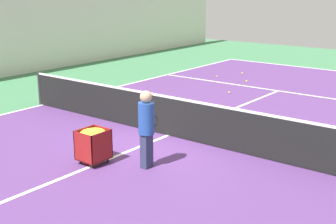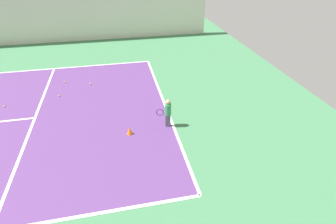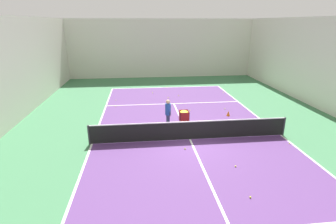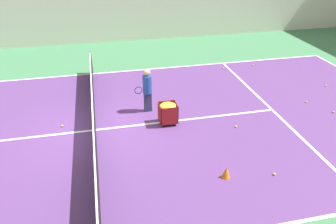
% 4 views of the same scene
% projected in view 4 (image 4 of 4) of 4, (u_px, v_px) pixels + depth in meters
% --- Properties ---
extents(ground_plane, '(37.62, 37.62, 0.00)m').
position_uv_depth(ground_plane, '(96.00, 130.00, 11.02)').
color(ground_plane, '#3D754C').
extents(court_playing_area, '(10.15, 23.66, 0.00)m').
position_uv_depth(court_playing_area, '(96.00, 130.00, 11.02)').
color(court_playing_area, '#563370').
rests_on(court_playing_area, ground).
extents(line_sideline_left, '(0.10, 23.66, 0.00)m').
position_uv_depth(line_sideline_left, '(92.00, 74.00, 15.35)').
color(line_sideline_left, white).
rests_on(line_sideline_left, ground).
extents(line_service_far, '(10.15, 0.10, 0.00)m').
position_uv_depth(line_service_far, '(272.00, 110.00, 12.26)').
color(line_service_far, white).
rests_on(line_service_far, ground).
extents(line_centre_service, '(0.10, 13.01, 0.00)m').
position_uv_depth(line_centre_service, '(96.00, 130.00, 11.02)').
color(line_centre_service, white).
rests_on(line_centre_service, ground).
extents(tennis_net, '(10.45, 0.10, 1.04)m').
position_uv_depth(tennis_net, '(94.00, 116.00, 10.76)').
color(tennis_net, '#2D2D33').
rests_on(tennis_net, ground).
extents(coach_at_net, '(0.36, 0.66, 1.66)m').
position_uv_depth(coach_at_net, '(147.00, 88.00, 11.75)').
color(coach_at_net, '#2D3351').
rests_on(coach_at_net, ground).
extents(ball_cart, '(0.56, 0.61, 0.77)m').
position_uv_depth(ball_cart, '(168.00, 110.00, 11.15)').
color(ball_cart, maroon).
rests_on(ball_cart, ground).
extents(training_cone_0, '(0.23, 0.23, 0.34)m').
position_uv_depth(training_cone_0, '(226.00, 172.00, 8.83)').
color(training_cone_0, orange).
rests_on(training_cone_0, ground).
extents(tennis_ball_0, '(0.07, 0.07, 0.07)m').
position_uv_depth(tennis_ball_0, '(274.00, 174.00, 8.97)').
color(tennis_ball_0, yellow).
rests_on(tennis_ball_0, ground).
extents(tennis_ball_1, '(0.07, 0.07, 0.07)m').
position_uv_depth(tennis_ball_1, '(236.00, 127.00, 11.15)').
color(tennis_ball_1, yellow).
rests_on(tennis_ball_1, ground).
extents(tennis_ball_2, '(0.07, 0.07, 0.07)m').
position_uv_depth(tennis_ball_2, '(334.00, 112.00, 12.06)').
color(tennis_ball_2, yellow).
rests_on(tennis_ball_2, ground).
extents(tennis_ball_6, '(0.07, 0.07, 0.07)m').
position_uv_depth(tennis_ball_6, '(253.00, 65.00, 16.31)').
color(tennis_ball_6, yellow).
rests_on(tennis_ball_6, ground).
extents(tennis_ball_7, '(0.07, 0.07, 0.07)m').
position_uv_depth(tennis_ball_7, '(326.00, 86.00, 14.10)').
color(tennis_ball_7, yellow).
rests_on(tennis_ball_7, ground).
extents(tennis_ball_8, '(0.07, 0.07, 0.07)m').
position_uv_depth(tennis_ball_8, '(62.00, 126.00, 11.19)').
color(tennis_ball_8, yellow).
rests_on(tennis_ball_8, ground).
extents(tennis_ball_10, '(0.07, 0.07, 0.07)m').
position_uv_depth(tennis_ball_10, '(306.00, 102.00, 12.76)').
color(tennis_ball_10, yellow).
rests_on(tennis_ball_10, ground).
extents(tennis_ball_12, '(0.07, 0.07, 0.07)m').
position_uv_depth(tennis_ball_12, '(223.00, 68.00, 15.92)').
color(tennis_ball_12, yellow).
rests_on(tennis_ball_12, ground).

